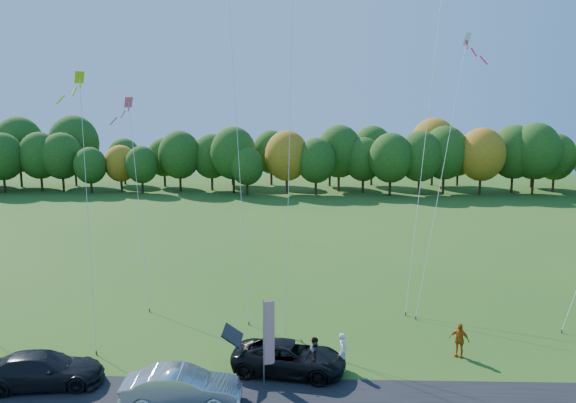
{
  "coord_description": "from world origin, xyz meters",
  "views": [
    {
      "loc": [
        0.91,
        -24.77,
        12.16
      ],
      "look_at": [
        0.0,
        6.0,
        7.0
      ],
      "focal_mm": 35.0,
      "sensor_mm": 36.0,
      "label": 1
    }
  ],
  "objects_px": {
    "black_suv": "(289,358)",
    "feather_flag": "(268,332)",
    "person_east": "(459,340)",
    "silver_sedan": "(182,388)"
  },
  "relations": [
    {
      "from": "silver_sedan",
      "to": "black_suv",
      "type": "bearing_deg",
      "value": -56.92
    },
    {
      "from": "black_suv",
      "to": "feather_flag",
      "type": "relative_size",
      "value": 1.34
    },
    {
      "from": "person_east",
      "to": "feather_flag",
      "type": "relative_size",
      "value": 0.44
    },
    {
      "from": "black_suv",
      "to": "feather_flag",
      "type": "height_order",
      "value": "feather_flag"
    },
    {
      "from": "silver_sedan",
      "to": "person_east",
      "type": "height_order",
      "value": "person_east"
    },
    {
      "from": "black_suv",
      "to": "person_east",
      "type": "bearing_deg",
      "value": -67.28
    },
    {
      "from": "black_suv",
      "to": "person_east",
      "type": "xyz_separation_m",
      "value": [
        8.33,
        1.98,
        0.13
      ]
    },
    {
      "from": "black_suv",
      "to": "feather_flag",
      "type": "bearing_deg",
      "value": 147.69
    },
    {
      "from": "black_suv",
      "to": "silver_sedan",
      "type": "relative_size",
      "value": 1.08
    },
    {
      "from": "silver_sedan",
      "to": "feather_flag",
      "type": "height_order",
      "value": "feather_flag"
    }
  ]
}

